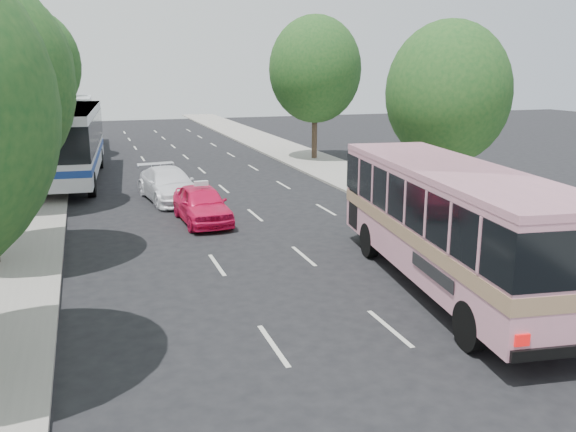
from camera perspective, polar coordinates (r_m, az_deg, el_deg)
name	(u,v)px	position (r m, az deg, el deg)	size (l,w,h in m)	color
ground	(320,303)	(16.21, 2.98, -8.15)	(120.00, 120.00, 0.00)	black
sidewalk_left	(29,185)	(34.62, -23.10, 2.73)	(4.00, 90.00, 0.15)	#9E998E
sidewalk_right	(330,168)	(37.25, 3.94, 4.49)	(4.00, 90.00, 0.12)	#9E998E
tree_left_d	(20,75)	(36.04, -23.76, 11.98)	(5.52, 5.52, 8.60)	#38281E
tree_left_e	(32,61)	(44.01, -22.86, 13.23)	(6.30, 6.30, 9.82)	#38281E
tree_left_f	(37,68)	(52.01, -22.45, 12.71)	(5.88, 5.88, 9.16)	#38281E
tree_right_near	(451,88)	(26.20, 14.99, 11.47)	(5.10, 5.10, 7.95)	#38281E
tree_right_far	(317,66)	(40.64, 2.69, 13.87)	(6.00, 6.00, 9.35)	#38281E
pink_bus	(451,214)	(17.19, 15.03, 0.18)	(4.13, 11.07, 3.45)	pink
pink_taxi	(202,204)	(24.46, -8.07, 1.12)	(1.77, 4.39, 1.50)	#E8144F
white_pickup	(169,185)	(28.78, -11.09, 2.90)	(2.09, 5.15, 1.49)	white
tour_coach_front	(70,137)	(34.93, -19.76, 6.95)	(3.80, 13.39, 3.96)	silver
tour_coach_rear	(72,120)	(47.91, -19.54, 8.49)	(3.13, 12.79, 3.80)	white
taxi_roof_sign	(201,183)	(24.29, -8.13, 3.05)	(0.55, 0.18, 0.18)	silver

